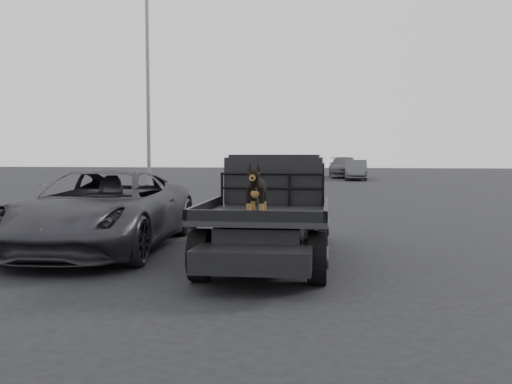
# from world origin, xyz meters

# --- Properties ---
(ground) EXTENTS (120.00, 120.00, 0.00)m
(ground) POSITION_xyz_m (0.00, 0.00, 0.00)
(ground) COLOR black
(ground) RESTS_ON ground
(flatbed_ute) EXTENTS (2.00, 5.40, 0.92)m
(flatbed_ute) POSITION_xyz_m (-0.74, 1.31, 0.46)
(flatbed_ute) COLOR black
(flatbed_ute) RESTS_ON ground
(ute_cab) EXTENTS (1.72, 1.30, 0.88)m
(ute_cab) POSITION_xyz_m (-0.74, 2.26, 1.36)
(ute_cab) COLOR black
(ute_cab) RESTS_ON flatbed_ute
(headache_rack) EXTENTS (1.80, 0.08, 0.55)m
(headache_rack) POSITION_xyz_m (-0.74, 1.51, 1.20)
(headache_rack) COLOR black
(headache_rack) RESTS_ON flatbed_ute
(dog) EXTENTS (0.32, 0.60, 0.74)m
(dog) POSITION_xyz_m (-0.76, -0.43, 1.29)
(dog) COLOR black
(dog) RESTS_ON flatbed_ute
(parked_suv) EXTENTS (2.74, 5.56, 1.52)m
(parked_suv) POSITION_xyz_m (-4.01, 1.99, 0.76)
(parked_suv) COLOR #323238
(parked_suv) RESTS_ON ground
(distant_car_a) EXTENTS (1.55, 4.09, 1.33)m
(distant_car_a) POSITION_xyz_m (1.97, 30.29, 0.67)
(distant_car_a) COLOR #494A4E
(distant_car_a) RESTS_ON ground
(distant_car_b) EXTENTS (2.26, 5.21, 1.49)m
(distant_car_b) POSITION_xyz_m (1.25, 34.00, 0.75)
(distant_car_b) COLOR #4E4D52
(distant_car_b) RESTS_ON ground
(floodlight_near) EXTENTS (1.08, 0.28, 15.21)m
(floodlight_near) POSITION_xyz_m (-8.50, 18.60, 8.21)
(floodlight_near) COLOR slate
(floodlight_near) RESTS_ON ground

